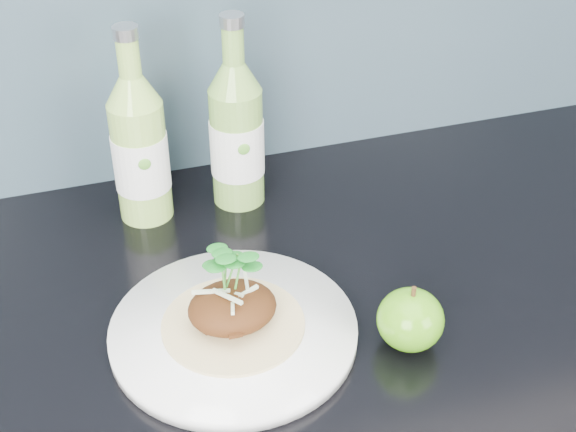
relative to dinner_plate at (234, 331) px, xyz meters
name	(u,v)px	position (x,y,z in m)	size (l,w,h in m)	color
dinner_plate	(234,331)	(0.00, 0.00, 0.00)	(0.26, 0.26, 0.02)	white
pork_taco	(232,305)	(0.00, 0.00, 0.04)	(0.15, 0.15, 0.10)	tan
green_apple	(410,320)	(0.17, -0.07, 0.03)	(0.07, 0.07, 0.08)	#3A7F0D
cider_bottle_left	(140,149)	(-0.05, 0.26, 0.09)	(0.09, 0.09, 0.26)	#94C451
cider_bottle_right	(237,135)	(0.07, 0.26, 0.09)	(0.08, 0.08, 0.26)	#76A846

